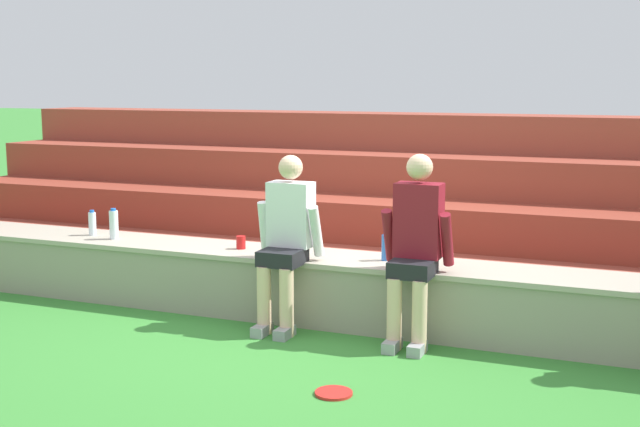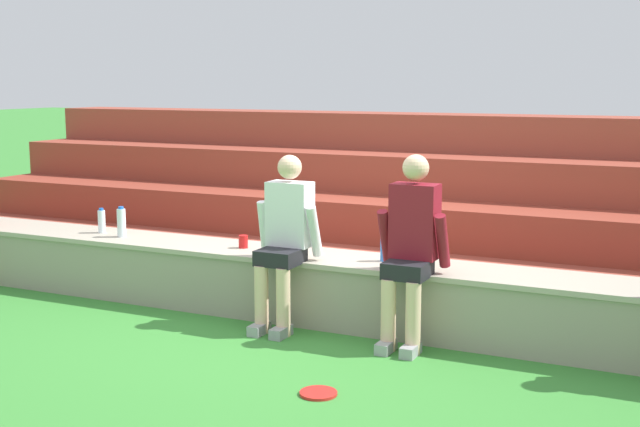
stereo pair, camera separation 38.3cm
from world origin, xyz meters
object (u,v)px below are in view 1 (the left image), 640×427
person_left_of_center (286,238)px  water_bottle_mid_right (114,225)px  water_bottle_near_left (92,223)px  plastic_cup_left_end (241,242)px  frisbee (334,393)px  person_center (415,244)px  water_bottle_center_gap (386,247)px

person_left_of_center → water_bottle_mid_right: (-1.81, 0.27, -0.06)m
water_bottle_mid_right → water_bottle_near_left: bearing=164.0°
water_bottle_near_left → plastic_cup_left_end: bearing=-1.7°
water_bottle_mid_right → plastic_cup_left_end: 1.26m
water_bottle_mid_right → frisbee: size_ratio=1.17×
person_left_of_center → water_bottle_near_left: size_ratio=5.85×
person_center → water_bottle_mid_right: 2.87m
person_left_of_center → water_bottle_mid_right: person_left_of_center is taller
water_bottle_near_left → frisbee: 3.42m
person_left_of_center → water_bottle_mid_right: 1.84m
frisbee → water_bottle_mid_right: bearing=151.4°
person_center → water_bottle_center_gap: 0.49m
person_left_of_center → plastic_cup_left_end: (-0.56, 0.31, -0.14)m
person_center → frisbee: (-0.18, -1.19, -0.74)m
person_center → plastic_cup_left_end: person_center is taller
water_bottle_center_gap → frisbee: 1.67m
person_left_of_center → person_center: size_ratio=0.97×
person_left_of_center → person_center: person_center is taller
person_center → frisbee: person_center is taller
water_bottle_mid_right → water_bottle_center_gap: bearing=1.6°
person_center → water_bottle_center_gap: size_ratio=6.21×
water_bottle_near_left → person_left_of_center: bearing=-9.6°
person_left_of_center → water_bottle_near_left: bearing=170.4°
water_bottle_near_left → frisbee: (2.98, -1.55, -0.64)m
person_left_of_center → person_center: 1.04m
water_bottle_center_gap → frisbee: size_ratio=0.95×
person_left_of_center → plastic_cup_left_end: bearing=151.0°
person_left_of_center → water_bottle_center_gap: bearing=25.6°
water_bottle_center_gap → person_left_of_center: bearing=-154.4°
person_center → water_bottle_mid_right: bearing=174.5°
water_bottle_near_left → water_bottle_center_gap: size_ratio=1.03×
person_left_of_center → frisbee: bearing=-54.0°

